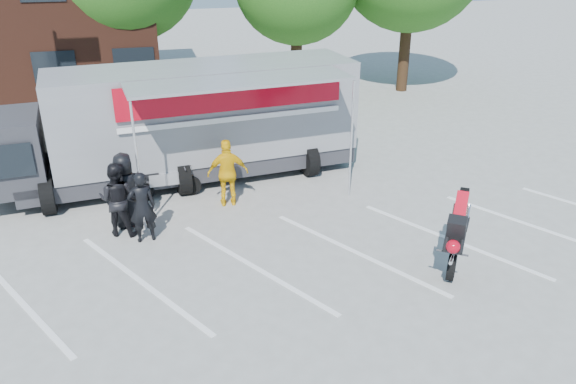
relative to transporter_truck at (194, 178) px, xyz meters
name	(u,v)px	position (x,y,z in m)	size (l,w,h in m)	color
ground	(253,293)	(0.55, -6.31, 0.00)	(100.00, 100.00, 0.00)	#A1A19C
parking_bay_lines	(244,267)	(0.55, -5.31, 0.01)	(18.00, 5.00, 0.01)	white
transporter_truck	(194,178)	(0.00, 0.00, 0.00)	(10.48, 5.05, 3.33)	gray
parked_motorcycle	(168,198)	(-0.83, -1.24, 0.00)	(0.63, 1.89, 0.99)	#B4B4B9
stunt_bike_rider	(454,265)	(5.05, -6.36, 0.00)	(0.80, 1.70, 1.99)	black
spectator_leather_a	(126,191)	(-1.85, -2.67, 0.96)	(0.94, 0.61, 1.92)	black
spectator_leather_b	(142,207)	(-1.49, -3.52, 0.87)	(0.64, 0.42, 1.75)	black
spectator_leather_c	(117,199)	(-2.05, -3.02, 0.92)	(0.89, 0.69, 1.83)	black
spectator_hivis	(228,173)	(0.74, -2.08, 0.92)	(1.08, 0.45, 1.84)	yellow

